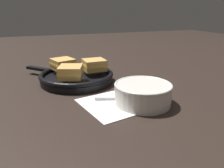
% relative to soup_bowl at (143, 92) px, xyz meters
% --- Properties ---
extents(ground_plane, '(4.00, 4.00, 0.00)m').
position_rel_soup_bowl_xyz_m(ground_plane, '(-0.05, 0.10, -0.04)').
color(ground_plane, black).
extents(napkin, '(0.27, 0.24, 0.00)m').
position_rel_soup_bowl_xyz_m(napkin, '(-0.07, 0.03, -0.04)').
color(napkin, white).
rests_on(napkin, ground_plane).
extents(soup_bowl, '(0.18, 0.18, 0.07)m').
position_rel_soup_bowl_xyz_m(soup_bowl, '(0.00, 0.00, 0.00)').
color(soup_bowl, silver).
rests_on(soup_bowl, ground_plane).
extents(spoon, '(0.16, 0.07, 0.01)m').
position_rel_soup_bowl_xyz_m(spoon, '(-0.03, 0.04, -0.03)').
color(spoon, '#B7B7BC').
rests_on(spoon, napkin).
extents(skillet, '(0.34, 0.37, 0.04)m').
position_rel_soup_bowl_xyz_m(skillet, '(-0.15, 0.29, -0.02)').
color(skillet, black).
rests_on(skillet, ground_plane).
extents(sandwich_near_left, '(0.11, 0.11, 0.05)m').
position_rel_soup_bowl_xyz_m(sandwich_near_left, '(-0.19, 0.22, 0.03)').
color(sandwich_near_left, tan).
rests_on(sandwich_near_left, skillet).
extents(sandwich_near_right, '(0.09, 0.09, 0.05)m').
position_rel_soup_bowl_xyz_m(sandwich_near_right, '(-0.07, 0.30, 0.03)').
color(sandwich_near_right, tan).
rests_on(sandwich_near_right, skillet).
extents(sandwich_far_left, '(0.11, 0.11, 0.05)m').
position_rel_soup_bowl_xyz_m(sandwich_far_left, '(-0.19, 0.36, 0.03)').
color(sandwich_far_left, tan).
rests_on(sandwich_far_left, skillet).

